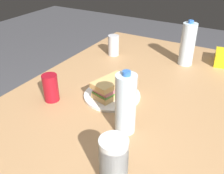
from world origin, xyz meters
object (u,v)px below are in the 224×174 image
(water_bottle_tall, at_px, (126,104))
(soda_can_silver, at_px, (114,45))
(plastic_cup_stack, at_px, (114,160))
(water_bottle_spare, at_px, (188,44))
(dining_table, at_px, (133,127))
(paper_plate, at_px, (112,95))
(soda_can_red, at_px, (51,88))
(sandwich, at_px, (112,87))

(water_bottle_tall, distance_m, soda_can_silver, 0.72)
(plastic_cup_stack, xyz_separation_m, water_bottle_spare, (-0.91, -0.05, 0.04))
(plastic_cup_stack, bearing_deg, water_bottle_tall, -160.77)
(dining_table, height_order, paper_plate, paper_plate)
(soda_can_red, bearing_deg, sandwich, 124.71)
(paper_plate, xyz_separation_m, water_bottle_spare, (-0.51, 0.18, 0.11))
(sandwich, bearing_deg, paper_plate, -168.28)
(sandwich, xyz_separation_m, soda_can_red, (0.15, -0.22, 0.01))
(soda_can_red, height_order, plastic_cup_stack, plastic_cup_stack)
(soda_can_silver, bearing_deg, plastic_cup_stack, 29.72)
(plastic_cup_stack, distance_m, soda_can_silver, 0.94)
(soda_can_red, distance_m, water_bottle_spare, 0.78)
(soda_can_silver, bearing_deg, dining_table, 37.55)
(dining_table, xyz_separation_m, plastic_cup_stack, (0.34, 0.10, 0.15))
(dining_table, xyz_separation_m, soda_can_red, (0.10, -0.35, 0.14))
(dining_table, bearing_deg, water_bottle_tall, 10.60)
(dining_table, xyz_separation_m, sandwich, (-0.05, -0.13, 0.13))
(sandwich, relative_size, water_bottle_tall, 0.82)
(sandwich, xyz_separation_m, soda_can_silver, (-0.43, -0.24, 0.01))
(soda_can_red, relative_size, water_bottle_spare, 0.49)
(dining_table, xyz_separation_m, paper_plate, (-0.06, -0.13, 0.09))
(soda_can_red, bearing_deg, water_bottle_spare, 149.14)
(water_bottle_spare, bearing_deg, dining_table, -4.77)
(paper_plate, xyz_separation_m, sandwich, (0.00, 0.00, 0.05))
(paper_plate, bearing_deg, water_bottle_tall, 41.57)
(sandwich, distance_m, water_bottle_spare, 0.55)
(water_bottle_spare, height_order, soda_can_silver, water_bottle_spare)
(water_bottle_spare, bearing_deg, soda_can_red, -30.86)
(soda_can_red, bearing_deg, plastic_cup_stack, 61.86)
(sandwich, bearing_deg, water_bottle_tall, 42.08)
(paper_plate, xyz_separation_m, soda_can_silver, (-0.43, -0.23, 0.05))
(sandwich, relative_size, water_bottle_spare, 0.80)
(plastic_cup_stack, distance_m, water_bottle_spare, 0.91)
(dining_table, height_order, plastic_cup_stack, plastic_cup_stack)
(sandwich, xyz_separation_m, water_bottle_tall, (0.17, 0.16, 0.06))
(sandwich, relative_size, soda_can_silver, 1.64)
(sandwich, height_order, water_bottle_spare, water_bottle_spare)
(water_bottle_tall, bearing_deg, paper_plate, -138.43)
(paper_plate, height_order, water_bottle_tall, water_bottle_tall)
(paper_plate, bearing_deg, soda_can_red, -54.46)
(dining_table, height_order, sandwich, sandwich)
(dining_table, xyz_separation_m, water_bottle_spare, (-0.57, 0.05, 0.20))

